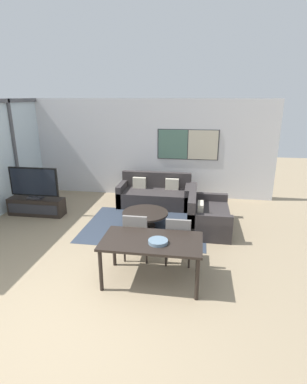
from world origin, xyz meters
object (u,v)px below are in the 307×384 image
at_px(tv_console, 37,206).
at_px(dining_table, 152,244).
at_px(sofa_main, 155,195).
at_px(coffee_table, 145,216).
at_px(dining_chair_left, 137,233).
at_px(fruit_bowl, 158,241).
at_px(sofa_side, 205,216).
at_px(dining_chair_centre, 178,237).
at_px(television, 34,183).

bearing_deg(tv_console, dining_table, -35.52).
relative_size(sofa_main, coffee_table, 1.86).
xyz_separation_m(dining_chair_left, fruit_bowl, (0.49, -0.72, 0.24)).
height_order(dining_table, fruit_bowl, fruit_bowl).
xyz_separation_m(sofa_side, dining_chair_centre, (-0.48, -1.60, 0.24)).
bearing_deg(dining_table, coffee_table, 103.13).
height_order(coffee_table, dining_chair_left, dining_chair_left).
height_order(television, dining_chair_centre, television).
height_order(sofa_main, dining_chair_left, dining_chair_left).
bearing_deg(television, dining_chair_centre, -25.58).
bearing_deg(sofa_side, fruit_bowl, 161.98).
bearing_deg(tv_console, television, 90.00).
relative_size(tv_console, dining_chair_left, 1.55).
bearing_deg(sofa_main, coffee_table, -90.00).
xyz_separation_m(coffee_table, dining_chair_left, (0.11, -1.43, 0.25)).
distance_m(sofa_side, dining_table, 2.39).
bearing_deg(fruit_bowl, sofa_main, 99.26).
distance_m(coffee_table, dining_table, 2.16).
bearing_deg(fruit_bowl, tv_console, 144.40).
bearing_deg(dining_chair_left, sofa_main, 92.07).
height_order(tv_console, dining_chair_centre, dining_chair_centre).
relative_size(television, dining_chair_left, 1.39).
bearing_deg(television, dining_chair_left, -30.53).
bearing_deg(coffee_table, dining_chair_centre, -59.68).
height_order(tv_console, sofa_side, sofa_side).
height_order(tv_console, dining_table, dining_table).
distance_m(coffee_table, dining_chair_centre, 1.72).
distance_m(tv_console, dining_chair_centre, 4.09).
bearing_deg(dining_chair_centre, dining_table, -122.13).
relative_size(sofa_side, fruit_bowl, 5.09).
distance_m(sofa_side, coffee_table, 1.35).
bearing_deg(dining_chair_centre, coffee_table, 120.32).
relative_size(sofa_main, dining_chair_left, 2.15).
relative_size(sofa_main, sofa_side, 1.26).
relative_size(tv_console, sofa_side, 0.91).
bearing_deg(sofa_main, fruit_bowl, -80.74).
bearing_deg(sofa_main, television, -157.10).
height_order(dining_chair_left, dining_chair_centre, same).
relative_size(dining_table, dining_chair_left, 1.75).
xyz_separation_m(sofa_side, fruit_bowl, (-0.74, -2.29, 0.48)).
distance_m(sofa_main, dining_chair_centre, 3.09).
relative_size(television, fruit_bowl, 4.13).
distance_m(television, sofa_side, 4.20).
bearing_deg(sofa_main, sofa_side, -45.30).
xyz_separation_m(television, dining_chair_left, (2.93, -1.73, -0.31)).
distance_m(tv_console, dining_table, 4.09).
distance_m(tv_console, fruit_bowl, 4.24).
bearing_deg(tv_console, dining_chair_centre, -25.57).
xyz_separation_m(dining_chair_left, dining_chair_centre, (0.75, -0.03, 0.00)).
relative_size(dining_table, dining_chair_centre, 1.75).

